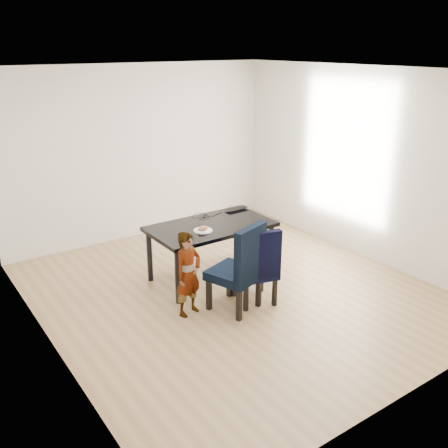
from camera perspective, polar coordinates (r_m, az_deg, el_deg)
floor at (r=6.41m, az=1.03°, el=-7.70°), size 4.50×5.00×0.01m
ceiling at (r=5.68m, az=1.21°, el=17.26°), size 4.50×5.00×0.01m
wall_back at (r=8.01m, az=-9.56°, el=8.03°), size 4.50×0.01×2.70m
wall_front at (r=4.26m, az=21.33°, el=-3.93°), size 4.50×0.01×2.70m
wall_left at (r=4.99m, az=-20.36°, el=-0.33°), size 0.01×5.00×2.70m
wall_right at (r=7.42m, az=15.47°, el=6.62°), size 0.01×5.00×2.70m
dining_table at (r=6.62m, az=-1.49°, el=-3.13°), size 1.60×0.90×0.75m
chair_left at (r=5.80m, az=1.17°, el=-4.89°), size 0.66×0.67×1.07m
chair_right at (r=5.99m, az=3.50°, el=-4.63°), size 0.58×0.59×0.97m
child at (r=5.71m, az=-4.10°, el=-5.71°), size 0.42×0.33×1.01m
plate at (r=6.27m, az=-2.43°, el=-0.75°), size 0.25×0.25×0.01m
sandwich at (r=6.24m, az=-2.46°, el=-0.49°), size 0.16×0.09×0.06m
laptop at (r=7.09m, az=1.21°, el=1.83°), size 0.34×0.23×0.03m
cable_tangle at (r=6.73m, az=-2.19°, el=0.71°), size 0.18×0.18×0.01m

